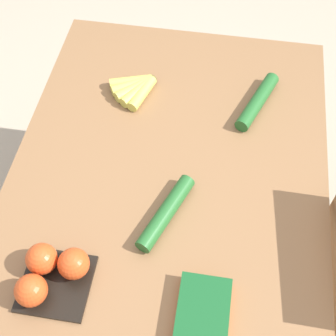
{
  "coord_description": "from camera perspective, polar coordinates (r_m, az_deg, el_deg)",
  "views": [
    {
      "loc": [
        0.78,
        0.12,
        1.95
      ],
      "look_at": [
        0.0,
        0.0,
        0.81
      ],
      "focal_mm": 50.0,
      "sensor_mm": 36.0,
      "label": 1
    }
  ],
  "objects": [
    {
      "name": "dining_table",
      "position": [
        1.5,
        0.0,
        -2.85
      ],
      "size": [
        1.32,
        0.96,
        0.78
      ],
      "color": "olive",
      "rests_on": "ground_plane"
    },
    {
      "name": "cucumber_far",
      "position": [
        1.59,
        10.85,
        7.97
      ],
      "size": [
        0.25,
        0.13,
        0.05
      ],
      "color": "#236028",
      "rests_on": "dining_table"
    },
    {
      "name": "ground_plane",
      "position": [
        2.1,
        0.0,
        -12.61
      ],
      "size": [
        12.0,
        12.0,
        0.0
      ],
      "primitive_type": "plane",
      "color": "#B7A88E"
    },
    {
      "name": "banana_bunch",
      "position": [
        1.62,
        -3.93,
        9.73
      ],
      "size": [
        0.16,
        0.16,
        0.04
      ],
      "color": "brown",
      "rests_on": "dining_table"
    },
    {
      "name": "cucumber_near",
      "position": [
        1.31,
        -0.25,
        -5.45
      ],
      "size": [
        0.25,
        0.14,
        0.05
      ],
      "color": "#236028",
      "rests_on": "dining_table"
    },
    {
      "name": "carrot_bag",
      "position": [
        1.2,
        4.21,
        -17.56
      ],
      "size": [
        0.2,
        0.13,
        0.04
      ],
      "color": "orange",
      "rests_on": "dining_table"
    },
    {
      "name": "tomato_pack",
      "position": [
        1.25,
        -14.17,
        -12.29
      ],
      "size": [
        0.18,
        0.18,
        0.09
      ],
      "color": "black",
      "rests_on": "dining_table"
    }
  ]
}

